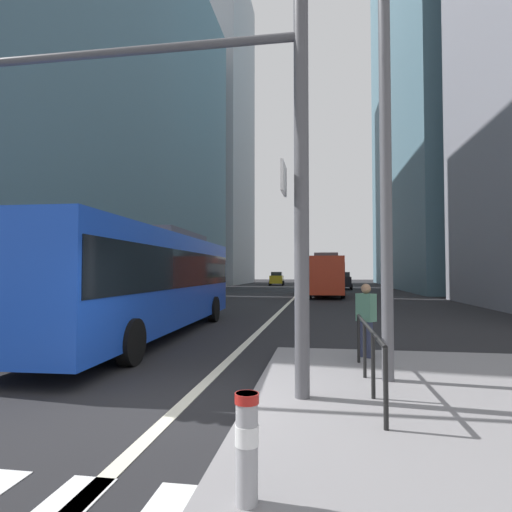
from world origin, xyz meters
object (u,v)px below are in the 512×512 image
at_px(traffic_signal_gantry, 160,136).
at_px(pedestrian_waiting, 366,317).
at_px(bollard_left, 247,442).
at_px(street_lamp_post, 385,82).
at_px(city_bus_blue_oncoming, 148,277).
at_px(city_bus_red_receding, 326,273).
at_px(sedan_white_oncoming, 0,306).
at_px(car_receding_near, 343,280).
at_px(car_oncoming_mid, 277,279).

distance_m(traffic_signal_gantry, pedestrian_waiting, 5.60).
bearing_deg(bollard_left, street_lamp_post, 67.38).
bearing_deg(street_lamp_post, city_bus_blue_oncoming, 142.79).
bearing_deg(city_bus_red_receding, sedan_white_oncoming, -111.75).
height_order(car_receding_near, street_lamp_post, street_lamp_post).
bearing_deg(pedestrian_waiting, sedan_white_oncoming, 171.36).
height_order(city_bus_blue_oncoming, car_oncoming_mid, city_bus_blue_oncoming).
bearing_deg(car_receding_near, city_bus_blue_oncoming, -102.05).
xyz_separation_m(city_bus_red_receding, car_receding_near, (2.02, 13.37, -0.85)).
xyz_separation_m(city_bus_red_receding, bollard_left, (-0.93, -31.56, -1.20)).
relative_size(city_bus_blue_oncoming, car_receding_near, 2.64).
bearing_deg(traffic_signal_gantry, sedan_white_oncoming, 145.29).
bearing_deg(city_bus_red_receding, traffic_signal_gantry, -95.65).
height_order(city_bus_blue_oncoming, bollard_left, city_bus_blue_oncoming).
distance_m(sedan_white_oncoming, car_oncoming_mid, 49.09).
xyz_separation_m(car_oncoming_mid, traffic_signal_gantry, (3.88, -53.67, 3.14)).
relative_size(city_bus_red_receding, pedestrian_waiting, 7.11).
xyz_separation_m(street_lamp_post, pedestrian_waiting, (-0.16, 1.92, -4.26)).
bearing_deg(city_bus_blue_oncoming, traffic_signal_gantry, -65.10).
xyz_separation_m(city_bus_blue_oncoming, car_oncoming_mid, (-1.06, 47.59, -0.85)).
bearing_deg(sedan_white_oncoming, city_bus_blue_oncoming, 19.80).
xyz_separation_m(traffic_signal_gantry, bollard_left, (1.91, -2.88, -3.50)).
bearing_deg(street_lamp_post, sedan_white_oncoming, 161.46).
distance_m(city_bus_blue_oncoming, traffic_signal_gantry, 7.09).
xyz_separation_m(sedan_white_oncoming, pedestrian_waiting, (10.19, -1.55, 0.03)).
height_order(sedan_white_oncoming, pedestrian_waiting, sedan_white_oncoming).
distance_m(car_oncoming_mid, traffic_signal_gantry, 53.90).
relative_size(car_oncoming_mid, pedestrian_waiting, 2.79).
distance_m(city_bus_blue_oncoming, car_oncoming_mid, 47.61).
bearing_deg(car_oncoming_mid, bollard_left, -84.16).
bearing_deg(pedestrian_waiting, traffic_signal_gantry, -137.85).
bearing_deg(pedestrian_waiting, car_receding_near, 87.93).
bearing_deg(street_lamp_post, city_bus_red_receding, 91.61).
bearing_deg(city_bus_blue_oncoming, bollard_left, -62.17).
bearing_deg(street_lamp_post, car_receding_near, 88.25).
xyz_separation_m(bollard_left, pedestrian_waiting, (1.54, 6.00, 0.38)).
xyz_separation_m(city_bus_blue_oncoming, traffic_signal_gantry, (2.82, -6.08, 2.30)).
xyz_separation_m(car_oncoming_mid, street_lamp_post, (7.49, -52.47, 4.29)).
relative_size(city_bus_blue_oncoming, bollard_left, 14.00).
xyz_separation_m(city_bus_blue_oncoming, city_bus_red_receding, (5.66, 22.59, -0.00)).
bearing_deg(car_receding_near, street_lamp_post, -91.75).
bearing_deg(city_bus_red_receding, city_bus_blue_oncoming, -104.06).
distance_m(city_bus_red_receding, street_lamp_post, 27.70).
bearing_deg(traffic_signal_gantry, car_receding_near, 83.42).
xyz_separation_m(sedan_white_oncoming, car_oncoming_mid, (2.86, 49.00, 0.00)).
height_order(city_bus_blue_oncoming, sedan_white_oncoming, city_bus_blue_oncoming).
bearing_deg(city_bus_blue_oncoming, pedestrian_waiting, -25.26).
height_order(car_receding_near, traffic_signal_gantry, traffic_signal_gantry).
height_order(city_bus_blue_oncoming, street_lamp_post, street_lamp_post).
xyz_separation_m(city_bus_red_receding, car_oncoming_mid, (-6.72, 25.00, -0.85)).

